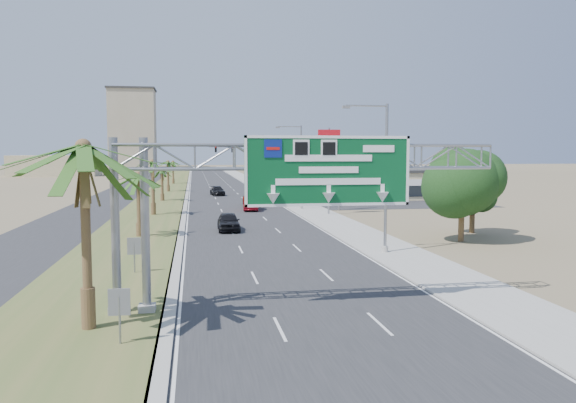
# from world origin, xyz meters

# --- Properties ---
(road) EXTENTS (12.00, 300.00, 0.02)m
(road) POSITION_xyz_m (0.00, 110.00, 0.01)
(road) COLOR #28282B
(road) RESTS_ON ground
(sidewalk_right) EXTENTS (4.00, 300.00, 0.10)m
(sidewalk_right) POSITION_xyz_m (8.50, 110.00, 0.05)
(sidewalk_right) COLOR #9E9B93
(sidewalk_right) RESTS_ON ground
(median_grass) EXTENTS (7.00, 300.00, 0.12)m
(median_grass) POSITION_xyz_m (-10.00, 110.00, 0.06)
(median_grass) COLOR #495F2A
(median_grass) RESTS_ON ground
(opposing_road) EXTENTS (8.00, 300.00, 0.02)m
(opposing_road) POSITION_xyz_m (-17.00, 110.00, 0.01)
(opposing_road) COLOR #28282B
(opposing_road) RESTS_ON ground
(sign_gantry) EXTENTS (16.75, 1.24, 7.50)m
(sign_gantry) POSITION_xyz_m (-1.06, 9.93, 6.06)
(sign_gantry) COLOR gray
(sign_gantry) RESTS_ON ground
(palm_near) EXTENTS (5.70, 5.70, 8.35)m
(palm_near) POSITION_xyz_m (-9.20, 8.00, 6.93)
(palm_near) COLOR brown
(palm_near) RESTS_ON ground
(palm_row_b) EXTENTS (3.99, 3.99, 5.95)m
(palm_row_b) POSITION_xyz_m (-9.50, 32.00, 4.90)
(palm_row_b) COLOR brown
(palm_row_b) RESTS_ON ground
(palm_row_c) EXTENTS (3.99, 3.99, 6.75)m
(palm_row_c) POSITION_xyz_m (-9.50, 48.00, 5.66)
(palm_row_c) COLOR brown
(palm_row_c) RESTS_ON ground
(palm_row_d) EXTENTS (3.99, 3.99, 5.45)m
(palm_row_d) POSITION_xyz_m (-9.50, 66.00, 4.42)
(palm_row_d) COLOR brown
(palm_row_d) RESTS_ON ground
(palm_row_e) EXTENTS (3.99, 3.99, 6.15)m
(palm_row_e) POSITION_xyz_m (-9.50, 85.00, 5.09)
(palm_row_e) COLOR brown
(palm_row_e) RESTS_ON ground
(palm_row_f) EXTENTS (3.99, 3.99, 5.75)m
(palm_row_f) POSITION_xyz_m (-9.50, 110.00, 4.71)
(palm_row_f) COLOR brown
(palm_row_f) RESTS_ON ground
(streetlight_near) EXTENTS (3.27, 0.44, 10.00)m
(streetlight_near) POSITION_xyz_m (7.30, 22.00, 4.69)
(streetlight_near) COLOR gray
(streetlight_near) RESTS_ON ground
(streetlight_mid) EXTENTS (3.27, 0.44, 10.00)m
(streetlight_mid) POSITION_xyz_m (7.30, 52.00, 4.69)
(streetlight_mid) COLOR gray
(streetlight_mid) RESTS_ON ground
(streetlight_far) EXTENTS (3.27, 0.44, 10.00)m
(streetlight_far) POSITION_xyz_m (7.30, 88.00, 4.69)
(streetlight_far) COLOR gray
(streetlight_far) RESTS_ON ground
(signal_mast) EXTENTS (10.28, 0.71, 8.00)m
(signal_mast) POSITION_xyz_m (5.17, 71.97, 4.85)
(signal_mast) COLOR gray
(signal_mast) RESTS_ON ground
(store_building) EXTENTS (18.00, 10.00, 4.00)m
(store_building) POSITION_xyz_m (22.00, 66.00, 2.00)
(store_building) COLOR tan
(store_building) RESTS_ON ground
(oak_near) EXTENTS (4.50, 4.50, 6.80)m
(oak_near) POSITION_xyz_m (15.00, 26.00, 4.53)
(oak_near) COLOR brown
(oak_near) RESTS_ON ground
(oak_far) EXTENTS (3.50, 3.50, 5.60)m
(oak_far) POSITION_xyz_m (18.00, 30.00, 3.82)
(oak_far) COLOR brown
(oak_far) RESTS_ON ground
(median_signback_a) EXTENTS (0.75, 0.08, 2.08)m
(median_signback_a) POSITION_xyz_m (-7.80, 6.00, 1.45)
(median_signback_a) COLOR gray
(median_signback_a) RESTS_ON ground
(median_signback_b) EXTENTS (0.75, 0.08, 2.08)m
(median_signback_b) POSITION_xyz_m (-8.50, 18.00, 1.45)
(median_signback_b) COLOR gray
(median_signback_b) RESTS_ON ground
(tower_distant) EXTENTS (20.00, 16.00, 35.00)m
(tower_distant) POSITION_xyz_m (-32.00, 250.00, 17.50)
(tower_distant) COLOR tan
(tower_distant) RESTS_ON ground
(building_distant_left) EXTENTS (24.00, 14.00, 6.00)m
(building_distant_left) POSITION_xyz_m (-45.00, 160.00, 3.00)
(building_distant_left) COLOR tan
(building_distant_left) RESTS_ON ground
(building_distant_right) EXTENTS (20.00, 12.00, 5.00)m
(building_distant_right) POSITION_xyz_m (30.00, 140.00, 2.50)
(building_distant_right) COLOR tan
(building_distant_right) RESTS_ON ground
(car_left_lane) EXTENTS (1.91, 4.66, 1.58)m
(car_left_lane) POSITION_xyz_m (-2.24, 34.72, 0.79)
(car_left_lane) COLOR black
(car_left_lane) RESTS_ON ground
(car_mid_lane) EXTENTS (2.32, 5.00, 1.59)m
(car_mid_lane) POSITION_xyz_m (1.50, 51.62, 0.79)
(car_mid_lane) COLOR maroon
(car_mid_lane) RESTS_ON ground
(car_right_lane) EXTENTS (2.65, 5.48, 1.50)m
(car_right_lane) POSITION_xyz_m (2.30, 56.99, 0.75)
(car_right_lane) COLOR gray
(car_right_lane) RESTS_ON ground
(car_far) EXTENTS (2.43, 4.98, 1.39)m
(car_far) POSITION_xyz_m (-1.46, 75.69, 0.70)
(car_far) COLOR black
(car_far) RESTS_ON ground
(pole_sign_red_near) EXTENTS (2.42, 0.53, 9.47)m
(pole_sign_red_near) POSITION_xyz_m (9.36, 45.63, 7.48)
(pole_sign_red_near) COLOR gray
(pole_sign_red_near) RESTS_ON ground
(pole_sign_blue) EXTENTS (2.02, 0.75, 7.02)m
(pole_sign_blue) POSITION_xyz_m (11.63, 49.90, 5.08)
(pole_sign_blue) COLOR gray
(pole_sign_blue) RESTS_ON ground
(pole_sign_red_far) EXTENTS (2.21, 0.45, 7.06)m
(pole_sign_red_far) POSITION_xyz_m (9.00, 85.71, 5.51)
(pole_sign_red_far) COLOR gray
(pole_sign_red_far) RESTS_ON ground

